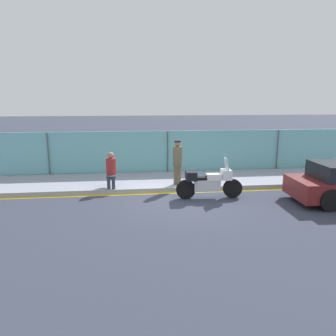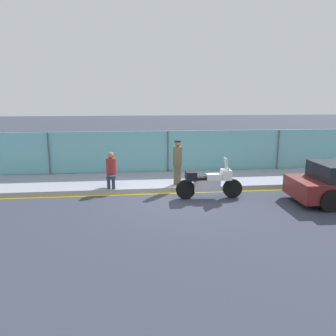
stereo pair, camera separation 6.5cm
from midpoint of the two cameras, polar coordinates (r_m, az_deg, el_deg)
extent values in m
plane|color=#333847|center=(11.37, 2.36, -5.61)|extent=(120.00, 120.00, 0.00)
cube|color=#8E93A3|center=(13.66, 0.80, -2.23)|extent=(38.86, 2.87, 0.17)
cube|color=gold|center=(12.23, 1.70, -4.33)|extent=(38.86, 0.18, 0.01)
cube|color=#6BB2B7|center=(14.96, 0.07, 2.63)|extent=(36.91, 0.08, 2.02)
cylinder|color=#4C4C51|center=(15.18, -19.91, 2.06)|extent=(0.05, 0.05, 2.02)
cylinder|color=#4C4C51|center=(14.86, 0.11, 2.57)|extent=(0.05, 0.05, 2.02)
cylinder|color=#4C4C51|center=(16.30, 18.72, 2.77)|extent=(0.05, 0.05, 2.02)
cylinder|color=black|center=(11.78, 11.31, -3.51)|extent=(0.68, 0.16, 0.67)
cylinder|color=black|center=(11.44, 3.23, -3.75)|extent=(0.68, 0.16, 0.67)
cube|color=silver|center=(11.53, 6.94, -3.00)|extent=(0.93, 0.31, 0.41)
cube|color=white|center=(11.50, 8.12, -1.55)|extent=(0.53, 0.33, 0.22)
cube|color=black|center=(11.44, 6.49, -1.78)|extent=(0.61, 0.30, 0.10)
cube|color=white|center=(11.59, 10.23, -1.11)|extent=(0.34, 0.49, 0.34)
cube|color=silver|center=(11.51, 10.29, 0.73)|extent=(0.12, 0.42, 0.42)
cube|color=black|center=(11.34, 4.18, -1.34)|extent=(0.38, 0.52, 0.30)
cylinder|color=brown|center=(12.68, 1.79, -1.23)|extent=(0.29, 0.29, 0.74)
cylinder|color=brown|center=(12.53, 1.81, 2.08)|extent=(0.35, 0.35, 0.74)
sphere|color=brown|center=(12.46, 1.83, 4.26)|extent=(0.22, 0.22, 0.22)
cylinder|color=black|center=(12.45, 1.83, 4.68)|extent=(0.25, 0.25, 0.05)
cylinder|color=#2D3342|center=(12.23, -10.14, -2.68)|extent=(0.12, 0.12, 0.43)
cylinder|color=#2D3342|center=(12.22, -9.33, -2.66)|extent=(0.12, 0.12, 0.43)
cube|color=#2D3342|center=(12.38, -9.72, -1.47)|extent=(0.33, 0.43, 0.10)
cylinder|color=maroon|center=(12.51, -9.72, 0.32)|extent=(0.38, 0.38, 0.60)
sphere|color=#A37556|center=(12.44, -9.79, 2.22)|extent=(0.24, 0.24, 0.24)
cylinder|color=black|center=(12.72, 22.80, -2.97)|extent=(0.72, 0.25, 0.72)
cylinder|color=black|center=(11.33, 26.58, -5.07)|extent=(0.72, 0.25, 0.72)
camera|label=1|loc=(0.03, -89.85, 0.03)|focal=35.00mm
camera|label=2|loc=(0.03, 90.15, -0.03)|focal=35.00mm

